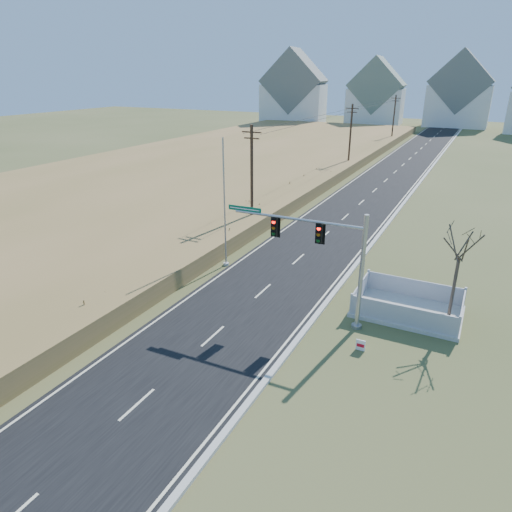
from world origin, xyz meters
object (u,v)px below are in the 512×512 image
(fence_enclosure, at_px, (407,309))
(open_sign, at_px, (361,345))
(flagpole, at_px, (225,217))
(bare_tree, at_px, (462,242))
(traffic_signal_mast, at_px, (328,254))

(fence_enclosure, bearing_deg, open_sign, -105.57)
(open_sign, distance_m, flagpole, 13.63)
(bare_tree, bearing_deg, open_sign, -126.72)
(traffic_signal_mast, height_order, open_sign, traffic_signal_mast)
(bare_tree, bearing_deg, fence_enclosure, 175.61)
(traffic_signal_mast, height_order, fence_enclosure, traffic_signal_mast)
(traffic_signal_mast, xyz_separation_m, bare_tree, (6.24, 2.79, 0.79))
(open_sign, bearing_deg, bare_tree, 52.72)
(flagpole, height_order, bare_tree, flagpole)
(fence_enclosure, xyz_separation_m, bare_tree, (2.23, -0.17, 4.54))
(flagpole, relative_size, bare_tree, 1.52)
(flagpole, xyz_separation_m, bare_tree, (15.21, -1.53, 1.20))
(fence_enclosure, height_order, flagpole, flagpole)
(fence_enclosure, bearing_deg, bare_tree, -4.36)
(open_sign, height_order, bare_tree, bare_tree)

